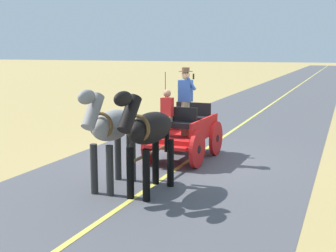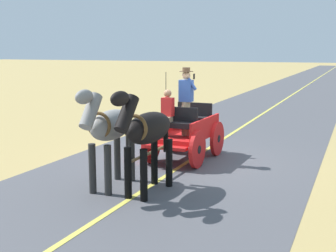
{
  "view_description": "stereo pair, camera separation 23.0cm",
  "coord_description": "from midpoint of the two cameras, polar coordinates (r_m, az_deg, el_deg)",
  "views": [
    {
      "loc": [
        -3.86,
        11.18,
        2.94
      ],
      "look_at": [
        0.19,
        1.15,
        1.1
      ],
      "focal_mm": 47.81,
      "sensor_mm": 36.0,
      "label": 1
    },
    {
      "loc": [
        -4.07,
        11.09,
        2.94
      ],
      "look_at": [
        0.19,
        1.15,
        1.1
      ],
      "focal_mm": 47.81,
      "sensor_mm": 36.0,
      "label": 2
    }
  ],
  "objects": [
    {
      "name": "road_centre_stripe",
      "position": [
        12.18,
        3.51,
        -4.29
      ],
      "size": [
        0.12,
        160.0,
        0.0
      ],
      "primitive_type": "cube",
      "color": "#DBCC4C",
      "rests_on": "road_surface"
    },
    {
      "name": "horse_drawn_carriage",
      "position": [
        12.05,
        2.64,
        -0.51
      ],
      "size": [
        1.47,
        4.51,
        2.5
      ],
      "color": "red",
      "rests_on": "ground"
    },
    {
      "name": "horse_near_side",
      "position": [
        9.07,
        -2.05,
        -0.62
      ],
      "size": [
        0.67,
        2.13,
        2.21
      ],
      "color": "black",
      "rests_on": "ground"
    },
    {
      "name": "road_surface",
      "position": [
        12.18,
        3.51,
        -4.31
      ],
      "size": [
        6.57,
        160.0,
        0.01
      ],
      "primitive_type": "cube",
      "color": "#4C4C51",
      "rests_on": "ground"
    },
    {
      "name": "ground_plane",
      "position": [
        12.18,
        3.51,
        -4.33
      ],
      "size": [
        200.0,
        200.0,
        0.0
      ],
      "primitive_type": "plane",
      "color": "tan"
    },
    {
      "name": "horse_off_side",
      "position": [
        9.49,
        -6.78,
        -0.22
      ],
      "size": [
        0.61,
        2.13,
        2.21
      ],
      "color": "gray",
      "rests_on": "ground"
    }
  ]
}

